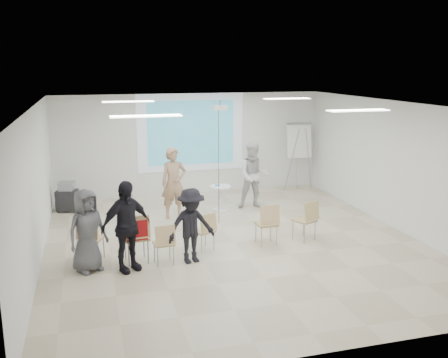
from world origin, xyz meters
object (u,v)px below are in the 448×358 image
object	(u,v)px
player_right	(254,172)
chair_far_left	(90,236)
pedestal_table	(220,197)
laptop	(163,242)
flipchart_easel	(299,141)
chair_left_mid	(137,235)
chair_center	(205,228)
av_cart	(67,198)
audience_mid	(191,221)
chair_left_inner	(164,241)
chair_right_inner	(268,221)
audience_left	(126,220)
chair_right_far	(307,217)
player_left	(174,178)
audience_outer	(87,226)

from	to	relation	value
player_right	chair_far_left	world-z (taller)	player_right
pedestal_table	laptop	world-z (taller)	pedestal_table
laptop	flipchart_easel	size ratio (longest dim) A/B	0.14
chair_left_mid	chair_center	distance (m)	1.48
laptop	av_cart	world-z (taller)	av_cart
chair_left_mid	player_right	bearing A→B (deg)	35.81
chair_left_mid	audience_mid	world-z (taller)	audience_mid
chair_left_inner	flipchart_easel	world-z (taller)	flipchart_easel
chair_center	laptop	world-z (taller)	chair_center
chair_left_inner	chair_center	world-z (taller)	chair_left_inner
flipchart_easel	chair_right_inner	bearing A→B (deg)	-119.07
chair_center	flipchart_easel	bearing A→B (deg)	25.22
chair_right_inner	flipchart_easel	world-z (taller)	flipchart_easel
audience_left	flipchart_easel	size ratio (longest dim) A/B	0.95
chair_left_mid	chair_far_left	bearing A→B (deg)	154.61
chair_right_inner	chair_right_far	size ratio (longest dim) A/B	1.00
player_left	chair_right_far	size ratio (longest dim) A/B	2.22
pedestal_table	laptop	distance (m)	3.78
chair_right_inner	laptop	xyz separation A→B (m)	(-2.31, -0.39, -0.10)
laptop	audience_left	bearing A→B (deg)	9.50
audience_left	chair_right_far	bearing A→B (deg)	-17.07
audience_outer	flipchart_easel	bearing A→B (deg)	6.14
chair_left_inner	chair_right_far	xyz separation A→B (m)	(3.24, 0.52, 0.05)
audience_mid	laptop	bearing A→B (deg)	156.81
chair_left_inner	audience_outer	xyz separation A→B (m)	(-1.43, 0.11, 0.40)
laptop	audience_mid	size ratio (longest dim) A/B	0.18
chair_right_far	laptop	bearing A→B (deg)	164.13
chair_far_left	chair_right_inner	size ratio (longest dim) A/B	1.01
chair_far_left	audience_mid	bearing A→B (deg)	6.37
laptop	flipchart_easel	world-z (taller)	flipchart_easel
chair_center	audience_outer	size ratio (longest dim) A/B	0.46
player_right	chair_center	xyz separation A→B (m)	(-2.01, -2.79, -0.51)
audience_outer	av_cart	size ratio (longest dim) A/B	2.23
player_left	flipchart_easel	size ratio (longest dim) A/B	0.97
audience_left	audience_outer	size ratio (longest dim) A/B	1.12
player_left	audience_mid	bearing A→B (deg)	-99.04
chair_far_left	audience_left	xyz separation A→B (m)	(0.67, -0.61, 0.45)
pedestal_table	chair_right_far	size ratio (longest dim) A/B	0.76
chair_far_left	av_cart	distance (m)	3.87
chair_right_far	audience_outer	distance (m)	4.70
player_right	chair_left_inner	distance (m)	4.48
player_left	chair_right_far	xyz separation A→B (m)	(2.52, -2.52, -0.48)
audience_left	av_cart	bearing A→B (deg)	79.54
av_cart	player_right	bearing A→B (deg)	4.89
chair_right_inner	audience_left	distance (m)	3.11
chair_far_left	audience_left	size ratio (longest dim) A/B	0.46
chair_right_inner	chair_right_far	world-z (taller)	chair_right_inner
laptop	flipchart_easel	bearing A→B (deg)	-140.37
flipchart_easel	av_cart	xyz separation A→B (m)	(-6.83, -0.45, -1.19)
audience_left	av_cart	size ratio (longest dim) A/B	2.51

